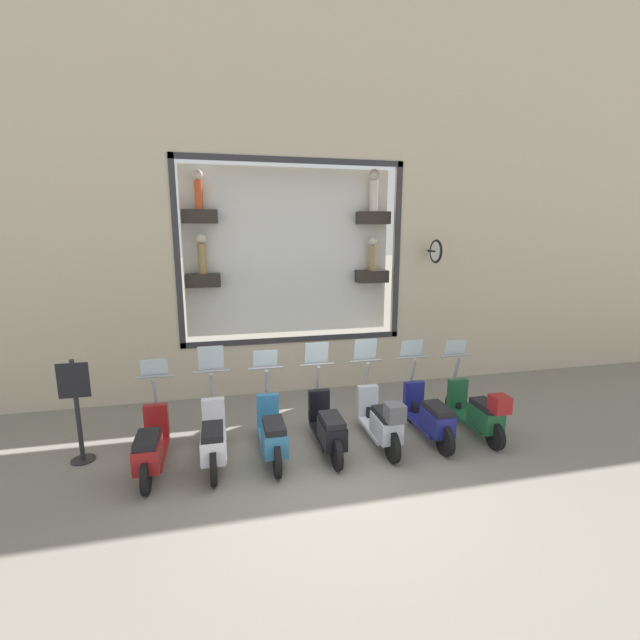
# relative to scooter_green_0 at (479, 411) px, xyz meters

# --- Properties ---
(ground_plane) EXTENTS (120.00, 120.00, 0.00)m
(ground_plane) POSITION_rel_scooter_green_0_xyz_m (-0.46, 2.78, -0.46)
(ground_plane) COLOR gray
(building_facade) EXTENTS (1.19, 36.00, 10.04)m
(building_facade) POSITION_rel_scooter_green_0_xyz_m (3.14, 2.77, 4.65)
(building_facade) COLOR beige
(building_facade) RESTS_ON ground_plane
(scooter_green_0) EXTENTS (1.79, 0.61, 1.54)m
(scooter_green_0) POSITION_rel_scooter_green_0_xyz_m (0.00, 0.00, 0.00)
(scooter_green_0) COLOR black
(scooter_green_0) RESTS_ON ground_plane
(scooter_navy_1) EXTENTS (1.80, 0.61, 1.59)m
(scooter_navy_1) POSITION_rel_scooter_green_0_xyz_m (0.07, 0.91, -0.02)
(scooter_navy_1) COLOR black
(scooter_navy_1) RESTS_ON ground_plane
(scooter_silver_2) EXTENTS (1.80, 0.60, 1.67)m
(scooter_silver_2) POSITION_rel_scooter_green_0_xyz_m (0.01, 1.82, 0.02)
(scooter_silver_2) COLOR black
(scooter_silver_2) RESTS_ON ground_plane
(scooter_black_3) EXTENTS (1.80, 0.61, 1.66)m
(scooter_black_3) POSITION_rel_scooter_green_0_xyz_m (0.07, 2.73, -0.03)
(scooter_black_3) COLOR black
(scooter_black_3) RESTS_ON ground_plane
(scooter_teal_4) EXTENTS (1.80, 0.60, 1.57)m
(scooter_teal_4) POSITION_rel_scooter_green_0_xyz_m (0.07, 3.64, -0.03)
(scooter_teal_4) COLOR black
(scooter_teal_4) RESTS_ON ground_plane
(scooter_white_5) EXTENTS (1.80, 0.61, 1.70)m
(scooter_white_5) POSITION_rel_scooter_green_0_xyz_m (0.07, 4.54, -0.02)
(scooter_white_5) COLOR black
(scooter_white_5) RESTS_ON ground_plane
(scooter_red_6) EXTENTS (1.79, 0.61, 1.53)m
(scooter_red_6) POSITION_rel_scooter_green_0_xyz_m (0.06, 5.45, -0.04)
(scooter_red_6) COLOR black
(scooter_red_6) RESTS_ON ground_plane
(shop_sign_post) EXTENTS (0.36, 0.45, 1.67)m
(shop_sign_post) POSITION_rel_scooter_green_0_xyz_m (0.65, 6.58, 0.44)
(shop_sign_post) COLOR #232326
(shop_sign_post) RESTS_ON ground_plane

